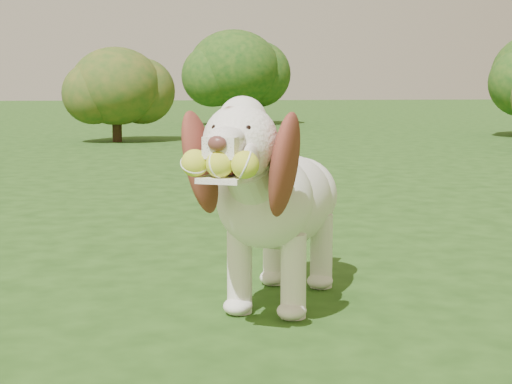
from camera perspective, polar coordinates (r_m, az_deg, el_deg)
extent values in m
plane|color=#1E3F12|center=(2.71, 1.35, -11.27)|extent=(80.00, 80.00, 0.00)
ellipsoid|color=white|center=(3.22, 2.04, -0.65)|extent=(0.63, 0.80, 0.38)
ellipsoid|color=white|center=(2.96, 0.64, -0.56)|extent=(0.49, 0.49, 0.37)
ellipsoid|color=white|center=(3.46, 3.15, -0.24)|extent=(0.45, 0.45, 0.34)
cylinder|color=white|center=(2.81, -0.20, 1.01)|extent=(0.30, 0.35, 0.29)
sphere|color=white|center=(2.66, -1.13, 3.67)|extent=(0.35, 0.35, 0.26)
sphere|color=white|center=(2.68, -0.99, 5.21)|extent=(0.22, 0.22, 0.17)
cube|color=white|center=(2.53, -2.20, 3.32)|extent=(0.16, 0.18, 0.07)
ellipsoid|color=#592D28|center=(2.45, -2.84, 3.55)|extent=(0.07, 0.06, 0.05)
cube|color=white|center=(2.52, -2.31, 0.95)|extent=(0.20, 0.21, 0.02)
ellipsoid|color=brown|center=(2.73, -4.07, 2.16)|extent=(0.23, 0.23, 0.40)
ellipsoid|color=brown|center=(2.64, 2.08, 1.97)|extent=(0.19, 0.28, 0.40)
cylinder|color=white|center=(3.60, 3.76, 0.77)|extent=(0.14, 0.19, 0.14)
cylinder|color=white|center=(3.07, -1.20, -5.83)|extent=(0.13, 0.13, 0.33)
cylinder|color=white|center=(3.00, 2.74, -6.12)|extent=(0.13, 0.13, 0.33)
cylinder|color=white|center=(3.51, 1.31, -4.07)|extent=(0.13, 0.13, 0.33)
cylinder|color=white|center=(3.46, 4.77, -4.28)|extent=(0.13, 0.13, 0.33)
sphere|color=yellow|center=(2.50, -4.47, 2.11)|extent=(0.12, 0.12, 0.09)
sphere|color=yellow|center=(2.47, -2.66, 2.06)|extent=(0.12, 0.12, 0.09)
sphere|color=yellow|center=(2.45, -0.80, 2.00)|extent=(0.12, 0.12, 0.09)
cylinder|color=#382314|center=(12.23, -10.07, 4.69)|extent=(0.14, 0.14, 0.46)
ellipsoid|color=#154214|center=(12.21, -10.14, 7.59)|extent=(1.39, 1.39, 1.18)
cylinder|color=#382314|center=(17.09, -1.60, 6.01)|extent=(0.20, 0.20, 0.66)
ellipsoid|color=#154214|center=(17.08, -1.61, 8.94)|extent=(1.97, 1.97, 1.68)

